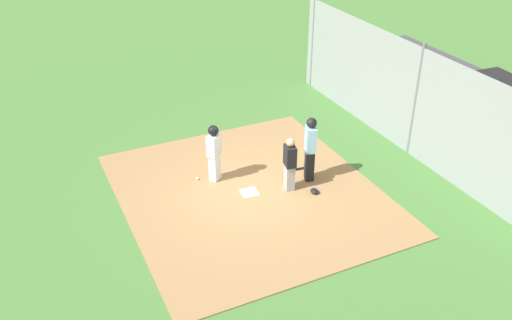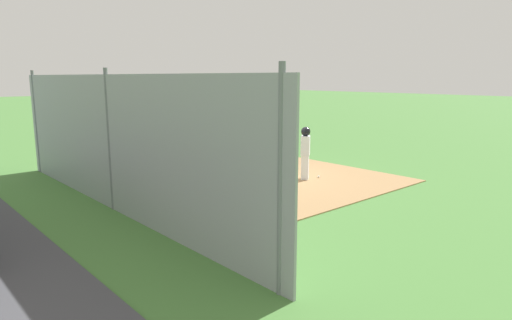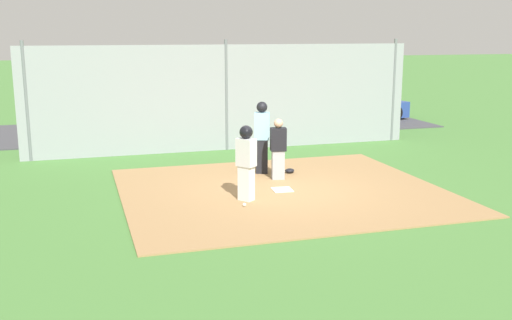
% 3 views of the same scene
% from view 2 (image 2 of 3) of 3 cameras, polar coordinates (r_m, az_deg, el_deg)
% --- Properties ---
extents(ground_plane, '(140.00, 140.00, 0.00)m').
position_cam_2_polar(ground_plane, '(14.10, 1.71, -2.23)').
color(ground_plane, '#477A38').
extents(dirt_infield, '(7.20, 6.40, 0.03)m').
position_cam_2_polar(dirt_infield, '(14.09, 1.71, -2.17)').
color(dirt_infield, '#9E774C').
rests_on(dirt_infield, ground_plane).
extents(home_plate, '(0.47, 0.47, 0.02)m').
position_cam_2_polar(home_plate, '(14.09, 1.71, -2.07)').
color(home_plate, white).
rests_on(home_plate, dirt_infield).
extents(catcher, '(0.42, 0.33, 1.49)m').
position_cam_2_polar(catcher, '(13.46, -2.22, 0.60)').
color(catcher, '#9E9EA3').
rests_on(catcher, dirt_infield).
extents(umpire, '(0.44, 0.37, 1.83)m').
position_cam_2_polar(umpire, '(12.83, -4.12, 1.04)').
color(umpire, black).
rests_on(umpire, dirt_infield).
extents(runner, '(0.44, 0.46, 1.62)m').
position_cam_2_polar(runner, '(13.61, 6.37, 1.33)').
color(runner, silver).
rests_on(runner, dirt_infield).
extents(baseball_bat, '(0.14, 0.84, 0.06)m').
position_cam_2_polar(baseball_bat, '(12.61, -2.66, -3.50)').
color(baseball_bat, black).
rests_on(baseball_bat, dirt_infield).
extents(catcher_mask, '(0.24, 0.20, 0.12)m').
position_cam_2_polar(catcher_mask, '(13.67, -5.09, -2.29)').
color(catcher_mask, black).
rests_on(catcher_mask, dirt_infield).
extents(baseball, '(0.07, 0.07, 0.07)m').
position_cam_2_polar(baseball, '(14.01, 8.06, -2.13)').
color(baseball, white).
rests_on(baseball, dirt_infield).
extents(backstop_fence, '(12.00, 0.10, 3.35)m').
position_cam_2_polar(backstop_fence, '(10.97, -18.29, 2.05)').
color(backstop_fence, '#93999E').
rests_on(backstop_fence, ground_plane).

